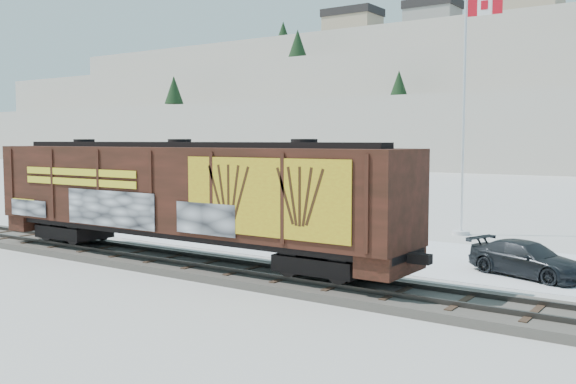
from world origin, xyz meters
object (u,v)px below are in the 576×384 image
Objects in this scene: car_silver at (264,228)px; car_white at (348,235)px; car_dark at (527,259)px; hopper_railcar at (180,193)px; flagpole at (465,146)px.

car_white is at bearing -78.78° from car_silver.
car_dark is (7.83, -0.78, -0.09)m from car_white.
hopper_railcar is 4.42× the size of car_dark.
flagpole is at bearing 67.18° from hopper_railcar.
car_white is (3.78, 6.56, -2.17)m from hopper_railcar.
hopper_railcar is 4.83× the size of car_silver.
car_white is 1.00× the size of car_dark.
car_white reaches higher than car_dark.
flagpole reaches higher than car_dark.
car_silver is 4.63m from car_white.
flagpole is at bearing -30.48° from car_silver.
car_white is at bearing 60.05° from hopper_railcar.
car_silver is (-6.98, -8.08, -3.94)m from flagpole.
hopper_railcar is 4.40× the size of car_white.
flagpole is 9.21m from car_white.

